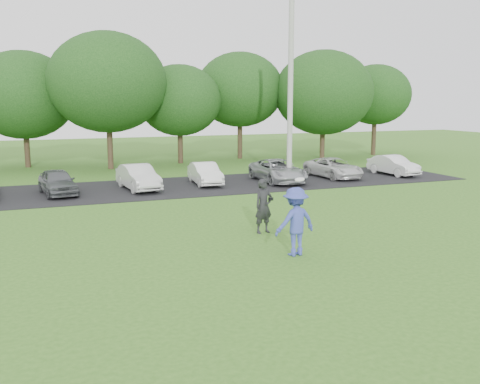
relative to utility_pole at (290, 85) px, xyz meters
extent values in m
plane|color=#34661D|center=(-6.14, -12.16, -5.19)|extent=(100.00, 100.00, 0.00)
cube|color=black|center=(-6.14, 0.84, -5.17)|extent=(32.00, 6.50, 0.03)
cylinder|color=#AAABA6|center=(0.00, 0.00, 0.00)|extent=(0.28, 0.28, 10.37)
imported|color=#3D49AD|center=(-5.78, -12.17, -4.20)|extent=(1.37, 0.92, 1.98)
cylinder|color=white|center=(-5.76, -12.35, -2.95)|extent=(0.27, 0.27, 0.09)
imported|color=black|center=(-5.60, -9.46, -4.27)|extent=(0.74, 0.56, 1.83)
cube|color=black|center=(-5.42, -9.64, -4.00)|extent=(0.16, 0.12, 0.10)
imported|color=#55585D|center=(-11.74, 0.60, -4.56)|extent=(1.90, 3.65, 1.19)
imported|color=silver|center=(-7.96, 0.64, -4.54)|extent=(1.76, 3.86, 1.23)
imported|color=white|center=(-4.38, 1.05, -4.59)|extent=(1.39, 3.49, 1.13)
imported|color=#A6A9AD|center=(-0.45, 0.45, -4.56)|extent=(2.05, 4.34, 1.20)
imported|color=silver|center=(3.20, 0.81, -4.61)|extent=(2.22, 4.12, 1.10)
imported|color=silver|center=(7.07, 0.47, -4.59)|extent=(1.52, 3.56, 1.14)
cylinder|color=#38281C|center=(-13.14, 12.24, -4.09)|extent=(0.36, 0.36, 2.20)
ellipsoid|color=#214C19|center=(-13.14, 12.24, -0.48)|extent=(6.68, 6.68, 5.68)
cylinder|color=#38281C|center=(-8.14, 9.44, -3.84)|extent=(0.36, 0.36, 2.70)
ellipsoid|color=#214C19|center=(-8.14, 9.44, 0.30)|extent=(7.42, 7.42, 6.31)
cylinder|color=#38281C|center=(-3.14, 10.84, -4.09)|extent=(0.36, 0.36, 2.20)
ellipsoid|color=#214C19|center=(-3.14, 10.84, -0.83)|extent=(5.76, 5.76, 4.90)
cylinder|color=#38281C|center=(1.86, 12.24, -3.84)|extent=(0.36, 0.36, 2.70)
ellipsoid|color=#214C19|center=(1.86, 12.24, -0.05)|extent=(6.50, 6.50, 5.53)
cylinder|color=#38281C|center=(7.36, 9.44, -4.09)|extent=(0.36, 0.36, 2.20)
ellipsoid|color=#214C19|center=(7.36, 9.44, -0.27)|extent=(7.24, 7.24, 6.15)
cylinder|color=#38281C|center=(12.86, 10.84, -3.84)|extent=(0.36, 0.36, 2.70)
ellipsoid|color=#214C19|center=(12.86, 10.84, -0.39)|extent=(5.58, 5.58, 4.74)
camera|label=1|loc=(-12.59, -25.52, -0.74)|focal=40.00mm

